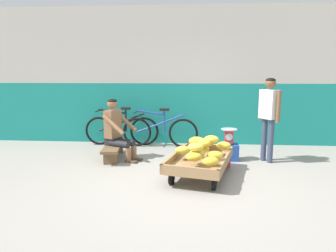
{
  "coord_description": "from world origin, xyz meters",
  "views": [
    {
      "loc": [
        0.1,
        -4.27,
        1.66
      ],
      "look_at": [
        -0.29,
        0.82,
        0.75
      ],
      "focal_mm": 33.48,
      "sensor_mm": 36.0,
      "label": 1
    }
  ],
  "objects_px": {
    "plastic_crate": "(228,152)",
    "customer_adult": "(269,110)",
    "bicycle_far_left": "(160,131)",
    "banana_cart": "(200,162)",
    "vendor_seated": "(117,130)",
    "shopping_bag": "(225,160)",
    "low_bench": "(114,148)",
    "weighing_scale": "(229,136)",
    "bicycle_near_left": "(122,130)"
  },
  "relations": [
    {
      "from": "low_bench",
      "to": "bicycle_near_left",
      "type": "relative_size",
      "value": 0.68
    },
    {
      "from": "plastic_crate",
      "to": "banana_cart",
      "type": "bearing_deg",
      "value": -119.62
    },
    {
      "from": "vendor_seated",
      "to": "shopping_bag",
      "type": "distance_m",
      "value": 2.06
    },
    {
      "from": "plastic_crate",
      "to": "customer_adult",
      "type": "distance_m",
      "value": 1.06
    },
    {
      "from": "low_bench",
      "to": "weighing_scale",
      "type": "xyz_separation_m",
      "value": [
        2.17,
        0.06,
        0.25
      ]
    },
    {
      "from": "customer_adult",
      "to": "vendor_seated",
      "type": "bearing_deg",
      "value": -179.14
    },
    {
      "from": "plastic_crate",
      "to": "bicycle_far_left",
      "type": "xyz_separation_m",
      "value": [
        -1.39,
        0.9,
        0.2
      ]
    },
    {
      "from": "banana_cart",
      "to": "customer_adult",
      "type": "bearing_deg",
      "value": 36.47
    },
    {
      "from": "shopping_bag",
      "to": "customer_adult",
      "type": "bearing_deg",
      "value": 26.78
    },
    {
      "from": "plastic_crate",
      "to": "shopping_bag",
      "type": "distance_m",
      "value": 0.47
    },
    {
      "from": "customer_adult",
      "to": "banana_cart",
      "type": "bearing_deg",
      "value": -143.53
    },
    {
      "from": "low_bench",
      "to": "plastic_crate",
      "type": "distance_m",
      "value": 2.17
    },
    {
      "from": "vendor_seated",
      "to": "weighing_scale",
      "type": "height_order",
      "value": "vendor_seated"
    },
    {
      "from": "shopping_bag",
      "to": "banana_cart",
      "type": "bearing_deg",
      "value": -130.61
    },
    {
      "from": "banana_cart",
      "to": "customer_adult",
      "type": "relative_size",
      "value": 1.05
    },
    {
      "from": "banana_cart",
      "to": "bicycle_far_left",
      "type": "relative_size",
      "value": 0.96
    },
    {
      "from": "banana_cart",
      "to": "bicycle_far_left",
      "type": "bearing_deg",
      "value": 114.03
    },
    {
      "from": "banana_cart",
      "to": "plastic_crate",
      "type": "height_order",
      "value": "banana_cart"
    },
    {
      "from": "bicycle_near_left",
      "to": "customer_adult",
      "type": "bearing_deg",
      "value": -20.04
    },
    {
      "from": "vendor_seated",
      "to": "weighing_scale",
      "type": "bearing_deg",
      "value": 2.53
    },
    {
      "from": "banana_cart",
      "to": "shopping_bag",
      "type": "xyz_separation_m",
      "value": [
        0.44,
        0.51,
        -0.12
      ]
    },
    {
      "from": "plastic_crate",
      "to": "vendor_seated",
      "type": "bearing_deg",
      "value": -177.43
    },
    {
      "from": "low_bench",
      "to": "bicycle_far_left",
      "type": "distance_m",
      "value": 1.25
    },
    {
      "from": "bicycle_far_left",
      "to": "shopping_bag",
      "type": "distance_m",
      "value": 1.88
    },
    {
      "from": "weighing_scale",
      "to": "bicycle_far_left",
      "type": "relative_size",
      "value": 0.18
    },
    {
      "from": "vendor_seated",
      "to": "weighing_scale",
      "type": "relative_size",
      "value": 3.8
    },
    {
      "from": "low_bench",
      "to": "bicycle_far_left",
      "type": "xyz_separation_m",
      "value": [
        0.78,
        0.96,
        0.15
      ]
    },
    {
      "from": "vendor_seated",
      "to": "bicycle_near_left",
      "type": "xyz_separation_m",
      "value": [
        -0.17,
        1.12,
        -0.21
      ]
    },
    {
      "from": "banana_cart",
      "to": "vendor_seated",
      "type": "bearing_deg",
      "value": 150.35
    },
    {
      "from": "banana_cart",
      "to": "low_bench",
      "type": "distance_m",
      "value": 1.86
    },
    {
      "from": "banana_cart",
      "to": "plastic_crate",
      "type": "bearing_deg",
      "value": 60.38
    },
    {
      "from": "low_bench",
      "to": "plastic_crate",
      "type": "height_order",
      "value": "plastic_crate"
    },
    {
      "from": "bicycle_far_left",
      "to": "weighing_scale",
      "type": "bearing_deg",
      "value": -33.11
    },
    {
      "from": "bicycle_near_left",
      "to": "bicycle_far_left",
      "type": "height_order",
      "value": "same"
    },
    {
      "from": "plastic_crate",
      "to": "customer_adult",
      "type": "relative_size",
      "value": 0.24
    },
    {
      "from": "banana_cart",
      "to": "bicycle_near_left",
      "type": "height_order",
      "value": "bicycle_near_left"
    },
    {
      "from": "vendor_seated",
      "to": "bicycle_far_left",
      "type": "xyz_separation_m",
      "value": [
        0.7,
        1.0,
        -0.21
      ]
    },
    {
      "from": "plastic_crate",
      "to": "bicycle_near_left",
      "type": "bearing_deg",
      "value": 155.61
    },
    {
      "from": "bicycle_near_left",
      "to": "bicycle_far_left",
      "type": "xyz_separation_m",
      "value": [
        0.87,
        -0.12,
        0.0
      ]
    },
    {
      "from": "low_bench",
      "to": "vendor_seated",
      "type": "xyz_separation_m",
      "value": [
        0.08,
        -0.03,
        0.37
      ]
    },
    {
      "from": "low_bench",
      "to": "plastic_crate",
      "type": "xyz_separation_m",
      "value": [
        2.17,
        0.06,
        -0.05
      ]
    },
    {
      "from": "bicycle_near_left",
      "to": "bicycle_far_left",
      "type": "distance_m",
      "value": 0.88
    },
    {
      "from": "vendor_seated",
      "to": "plastic_crate",
      "type": "bearing_deg",
      "value": 2.57
    },
    {
      "from": "banana_cart",
      "to": "weighing_scale",
      "type": "relative_size",
      "value": 5.34
    },
    {
      "from": "plastic_crate",
      "to": "bicycle_near_left",
      "type": "distance_m",
      "value": 2.49
    },
    {
      "from": "vendor_seated",
      "to": "customer_adult",
      "type": "bearing_deg",
      "value": 0.86
    },
    {
      "from": "banana_cart",
      "to": "bicycle_near_left",
      "type": "xyz_separation_m",
      "value": [
        -1.71,
        1.99,
        0.11
      ]
    },
    {
      "from": "shopping_bag",
      "to": "bicycle_far_left",
      "type": "bearing_deg",
      "value": 133.17
    },
    {
      "from": "low_bench",
      "to": "customer_adult",
      "type": "height_order",
      "value": "customer_adult"
    },
    {
      "from": "bicycle_near_left",
      "to": "weighing_scale",
      "type": "bearing_deg",
      "value": -24.41
    }
  ]
}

